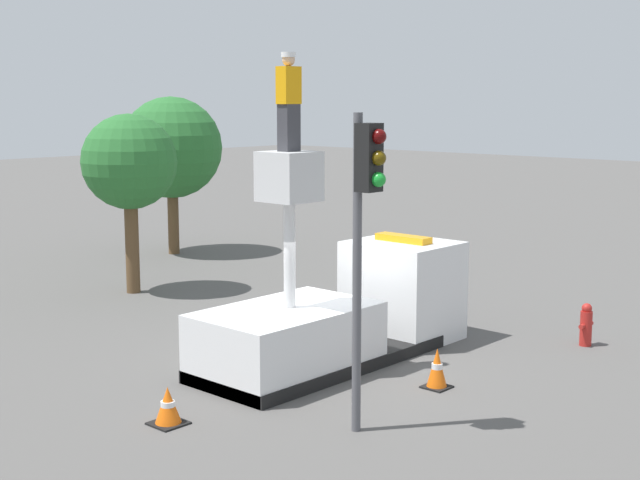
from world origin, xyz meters
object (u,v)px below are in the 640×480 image
Objects in this scene: bucket_truck at (341,316)px; traffic_cone_curbside at (437,369)px; worker at (289,102)px; traffic_light_pole at (365,209)px; tree_right_bg at (171,148)px; fire_hydrant at (586,325)px; traffic_cone_rear at (168,407)px; tree_left_bg at (129,163)px.

traffic_cone_curbside is (-0.27, -2.50, -0.51)m from bucket_truck.
traffic_light_pole is (-1.38, -2.92, -1.56)m from worker.
worker reaches higher than tree_right_bg.
fire_hydrant is (5.51, -3.19, -4.58)m from worker.
bucket_truck reaches higher than traffic_cone_curbside.
tree_left_bg is (5.44, 8.44, 3.13)m from traffic_cone_rear.
tree_right_bg is at bearing 61.32° from traffic_light_pole.
bucket_truck is 2.56m from traffic_cone_curbside.
traffic_light_pole is 5.41× the size of fire_hydrant.
bucket_truck is 8.53× the size of traffic_cone_curbside.
tree_right_bg is at bearing 85.20° from fire_hydrant.
fire_hydrant is (4.08, -3.19, -0.41)m from bucket_truck.
worker is at bearing -119.45° from tree_right_bg.
worker is 0.36× the size of traffic_light_pole.
worker is 0.37× the size of tree_left_bg.
fire_hydrant is at bearing -2.27° from traffic_light_pole.
tree_right_bg reaches higher than tree_left_bg.
bucket_truck reaches higher than traffic_cone_rear.
tree_left_bg is (0.83, 8.02, 2.57)m from bucket_truck.
worker reaches higher than bucket_truck.
traffic_light_pole is at bearing -118.68° from tree_right_bg.
traffic_cone_curbside is (1.16, -2.50, -4.67)m from worker.
bucket_truck is at bearing -95.94° from tree_left_bg.
traffic_light_pole is 6.76× the size of traffic_cone_curbside.
tree_left_bg is at bearing 57.18° from traffic_cone_rear.
fire_hydrant is at bearing -30.09° from worker.
traffic_cone_rear is at bearing -172.52° from worker.
traffic_cone_curbside is at bearing -111.18° from tree_right_bg.
bucket_truck is 10.08× the size of traffic_cone_rear.
traffic_light_pole reaches higher than bucket_truck.
traffic_cone_rear is at bearing -174.83° from bucket_truck.
traffic_light_pole reaches higher than tree_left_bg.
worker is 8.49m from tree_left_bg.
traffic_cone_curbside is at bearing 170.92° from fire_hydrant.
tree_right_bg is at bearing 65.99° from bucket_truck.
worker is at bearing 149.91° from fire_hydrant.
fire_hydrant is 4.40m from traffic_cone_curbside.
traffic_cone_rear is at bearing -128.69° from tree_right_bg.
tree_left_bg is at bearing 84.00° from traffic_cone_curbside.
fire_hydrant is 1.25× the size of traffic_cone_curbside.
fire_hydrant is 12.05m from tree_left_bg.
worker reaches higher than fire_hydrant.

